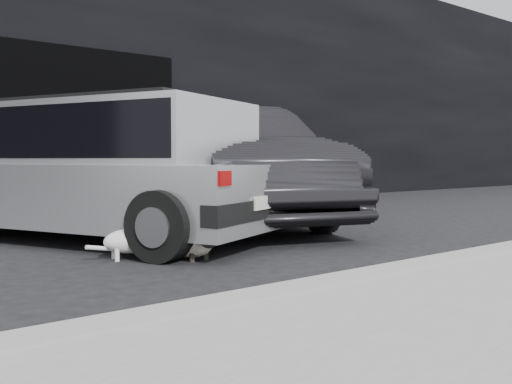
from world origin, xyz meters
TOP-DOWN VIEW (x-y plane):
  - ground at (0.00, 0.00)m, footprint 80.00×80.00m
  - building_facade at (1.00, 6.00)m, footprint 34.00×4.00m
  - garage_opening at (1.00, 3.99)m, footprint 4.00×0.10m
  - curb at (1.00, -2.60)m, footprint 18.00×0.25m
  - silver_hatchback at (0.28, 0.57)m, footprint 3.14×4.17m
  - second_car at (2.07, 1.00)m, footprint 2.94×4.87m
  - cat_siamese at (0.31, -0.94)m, footprint 0.37×0.84m
  - cat_white at (-0.02, -0.64)m, footprint 0.70×0.34m

SIDE VIEW (x-z plane):
  - ground at x=0.00m, z-range 0.00..0.00m
  - curb at x=1.00m, z-range 0.00..0.12m
  - cat_siamese at x=0.31m, z-range -0.01..0.28m
  - cat_white at x=-0.02m, z-range 0.00..0.33m
  - second_car at x=2.07m, z-range 0.00..1.52m
  - silver_hatchback at x=0.28m, z-range 0.06..1.47m
  - garage_opening at x=1.00m, z-range 0.00..2.60m
  - building_facade at x=1.00m, z-range 0.00..5.00m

